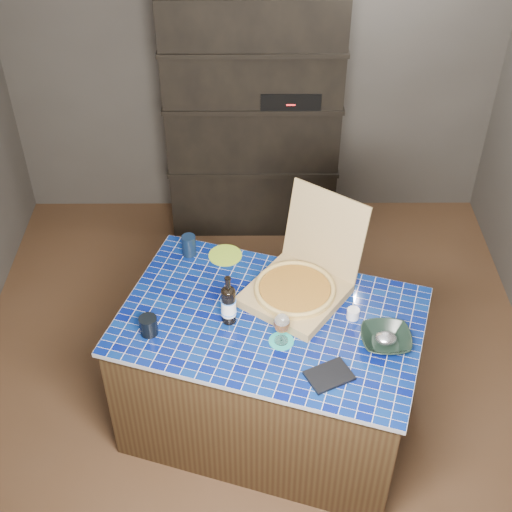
{
  "coord_description": "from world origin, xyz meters",
  "views": [
    {
      "loc": [
        0.0,
        -2.9,
        3.38
      ],
      "look_at": [
        0.01,
        0.0,
        0.92
      ],
      "focal_mm": 50.0,
      "sensor_mm": 36.0,
      "label": 1
    }
  ],
  "objects_px": {
    "kitchen_island": "(269,373)",
    "mead_bottle": "(229,304)",
    "pizza_box": "(298,285)",
    "wine_glass": "(282,324)",
    "dvd_case": "(329,376)",
    "bowl": "(386,340)"
  },
  "relations": [
    {
      "from": "kitchen_island",
      "to": "mead_bottle",
      "type": "relative_size",
      "value": 5.95
    },
    {
      "from": "wine_glass",
      "to": "dvd_case",
      "type": "distance_m",
      "value": 0.33
    },
    {
      "from": "pizza_box",
      "to": "dvd_case",
      "type": "xyz_separation_m",
      "value": [
        0.12,
        -0.55,
        -0.06
      ]
    },
    {
      "from": "wine_glass",
      "to": "bowl",
      "type": "bearing_deg",
      "value": -1.94
    },
    {
      "from": "kitchen_island",
      "to": "wine_glass",
      "type": "bearing_deg",
      "value": -54.32
    },
    {
      "from": "kitchen_island",
      "to": "wine_glass",
      "type": "height_order",
      "value": "wine_glass"
    },
    {
      "from": "wine_glass",
      "to": "bowl",
      "type": "height_order",
      "value": "wine_glass"
    },
    {
      "from": "kitchen_island",
      "to": "pizza_box",
      "type": "xyz_separation_m",
      "value": [
        0.15,
        0.17,
        0.48
      ]
    },
    {
      "from": "mead_bottle",
      "to": "bowl",
      "type": "bearing_deg",
      "value": -12.03
    },
    {
      "from": "pizza_box",
      "to": "dvd_case",
      "type": "bearing_deg",
      "value": -41.77
    },
    {
      "from": "dvd_case",
      "to": "bowl",
      "type": "height_order",
      "value": "bowl"
    },
    {
      "from": "kitchen_island",
      "to": "bowl",
      "type": "relative_size",
      "value": 7.03
    },
    {
      "from": "mead_bottle",
      "to": "dvd_case",
      "type": "height_order",
      "value": "mead_bottle"
    },
    {
      "from": "pizza_box",
      "to": "dvd_case",
      "type": "relative_size",
      "value": 3.46
    },
    {
      "from": "kitchen_island",
      "to": "mead_bottle",
      "type": "bearing_deg",
      "value": -159.97
    },
    {
      "from": "pizza_box",
      "to": "kitchen_island",
      "type": "bearing_deg",
      "value": -93.96
    },
    {
      "from": "dvd_case",
      "to": "bowl",
      "type": "relative_size",
      "value": 0.84
    },
    {
      "from": "pizza_box",
      "to": "mead_bottle",
      "type": "xyz_separation_m",
      "value": [
        -0.35,
        -0.18,
        0.04
      ]
    },
    {
      "from": "mead_bottle",
      "to": "wine_glass",
      "type": "height_order",
      "value": "mead_bottle"
    },
    {
      "from": "kitchen_island",
      "to": "mead_bottle",
      "type": "distance_m",
      "value": 0.57
    },
    {
      "from": "bowl",
      "to": "mead_bottle",
      "type": "bearing_deg",
      "value": 167.97
    },
    {
      "from": "kitchen_island",
      "to": "bowl",
      "type": "bearing_deg",
      "value": 0.55
    }
  ]
}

